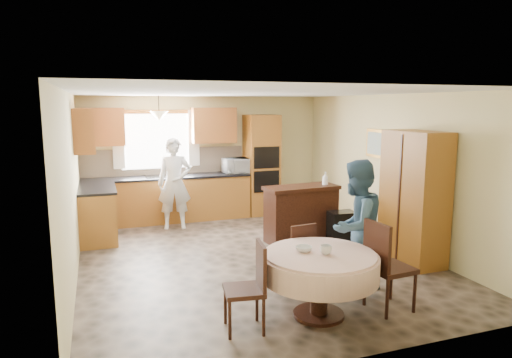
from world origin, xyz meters
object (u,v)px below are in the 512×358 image
object	(u,v)px
oven_tower	(262,165)
dining_table	(320,267)
sideboard	(301,215)
person_dining	(356,227)
chair_right	(385,262)
cupboard	(414,197)
person_sink	(174,184)
chair_back	(299,253)
chair_left	(251,282)

from	to	relation	value
oven_tower	dining_table	bearing A→B (deg)	-102.64
sideboard	person_dining	bearing A→B (deg)	-102.28
sideboard	chair_right	bearing A→B (deg)	-100.02
cupboard	dining_table	bearing A→B (deg)	-151.35
dining_table	person_sink	size ratio (longest dim) A/B	0.75
oven_tower	chair_right	bearing A→B (deg)	-93.68
cupboard	person_dining	distance (m)	1.59
oven_tower	person_dining	size ratio (longest dim) A/B	1.27
person_sink	person_dining	bearing A→B (deg)	-58.37
chair_back	oven_tower	bearing A→B (deg)	-110.34
sideboard	dining_table	bearing A→B (deg)	-115.66
oven_tower	cupboard	bearing A→B (deg)	-73.55
chair_back	chair_right	world-z (taller)	chair_right
chair_back	sideboard	bearing A→B (deg)	-122.49
sideboard	chair_right	size ratio (longest dim) A/B	1.21
cupboard	person_dining	size ratio (longest dim) A/B	1.17
oven_tower	chair_left	bearing A→B (deg)	-111.27
chair_left	person_dining	size ratio (longest dim) A/B	0.55
chair_back	chair_left	bearing A→B (deg)	34.31
dining_table	chair_left	distance (m)	0.81
cupboard	dining_table	xyz separation A→B (m)	(-2.15, -1.17, -0.41)
sideboard	chair_right	xyz separation A→B (m)	(-0.26, -2.77, 0.13)
oven_tower	sideboard	distance (m)	2.22
chair_back	person_dining	size ratio (longest dim) A/B	0.52
dining_table	chair_right	size ratio (longest dim) A/B	1.23
chair_left	chair_back	bearing A→B (deg)	139.35
chair_back	person_sink	world-z (taller)	person_sink
chair_right	person_sink	bearing A→B (deg)	15.73
dining_table	chair_left	size ratio (longest dim) A/B	1.38
person_sink	oven_tower	bearing A→B (deg)	24.77
dining_table	person_dining	size ratio (longest dim) A/B	0.77
cupboard	person_sink	world-z (taller)	cupboard
chair_left	chair_back	distance (m)	1.21
chair_left	oven_tower	bearing A→B (deg)	166.91
dining_table	chair_left	bearing A→B (deg)	-177.55
sideboard	cupboard	bearing A→B (deg)	-57.48
cupboard	chair_right	world-z (taller)	cupboard
sideboard	cupboard	size ratio (longest dim) A/B	0.65
oven_tower	chair_right	xyz separation A→B (m)	(-0.32, -4.91, -0.48)
chair_back	chair_right	xyz separation A→B (m)	(0.65, -0.88, 0.10)
chair_right	person_sink	distance (m)	4.64
chair_left	person_dining	xyz separation A→B (m)	(1.53, 0.49, 0.32)
oven_tower	chair_back	bearing A→B (deg)	-103.48
chair_left	person_sink	size ratio (longest dim) A/B	0.54
oven_tower	chair_right	world-z (taller)	oven_tower
dining_table	person_dining	world-z (taller)	person_dining
dining_table	person_dining	xyz separation A→B (m)	(0.73, 0.46, 0.27)
cupboard	chair_left	bearing A→B (deg)	-157.76
sideboard	person_dining	size ratio (longest dim) A/B	0.76
sideboard	chair_back	xyz separation A→B (m)	(-0.91, -1.89, 0.03)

